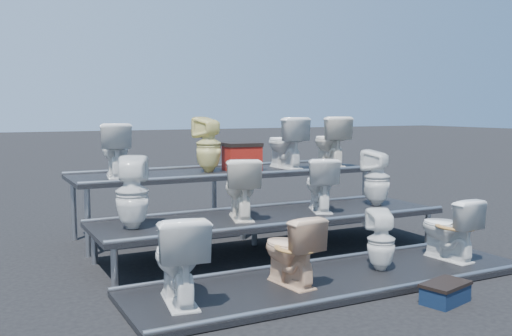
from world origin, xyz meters
name	(u,v)px	position (x,y,z in m)	size (l,w,h in m)	color
ground	(273,253)	(0.00, 0.00, 0.00)	(80.00, 80.00, 0.00)	black
tier_front	(336,280)	(0.00, -1.30, 0.03)	(4.20, 1.20, 0.06)	black
tier_mid	(273,234)	(0.00, 0.00, 0.23)	(4.20, 1.20, 0.46)	black
tier_back	(228,202)	(0.00, 1.30, 0.43)	(4.20, 1.20, 0.86)	black
toilet_0	(178,258)	(-1.62, -1.30, 0.44)	(0.43, 0.75, 0.77)	white
toilet_1	(291,250)	(-0.52, -1.30, 0.39)	(0.37, 0.66, 0.67)	#DDB08A
toilet_2	(381,240)	(0.56, -1.30, 0.37)	(0.28, 0.29, 0.63)	white
toilet_3	(449,228)	(1.49, -1.30, 0.40)	(0.38, 0.67, 0.69)	white
toilet_4	(132,193)	(-1.67, 0.00, 0.84)	(0.34, 0.35, 0.76)	white
toilet_5	(241,188)	(-0.42, 0.00, 0.81)	(0.39, 0.68, 0.70)	white
toilet_6	(320,184)	(0.66, 0.00, 0.79)	(0.37, 0.65, 0.66)	white
toilet_7	(377,178)	(1.54, 0.00, 0.82)	(0.33, 0.33, 0.72)	white
toilet_8	(115,150)	(-1.54, 1.30, 1.20)	(0.38, 0.66, 0.68)	white
toilet_9	(209,144)	(-0.28, 1.30, 1.23)	(0.34, 0.34, 0.75)	#EBE08D
toilet_10	(285,143)	(0.91, 1.30, 1.23)	(0.41, 0.72, 0.73)	white
toilet_11	(330,141)	(1.69, 1.30, 1.23)	(0.41, 0.72, 0.74)	white
red_crate	(242,158)	(0.21, 1.27, 1.03)	(0.47, 0.37, 0.34)	maroon
step_stool	(445,294)	(0.53, -2.22, 0.08)	(0.43, 0.26, 0.16)	#0D1A31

